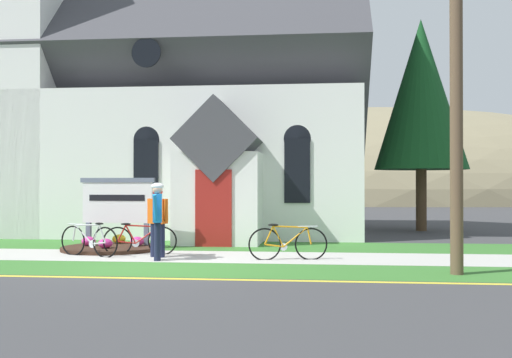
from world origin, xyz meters
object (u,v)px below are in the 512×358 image
(bicycle_yellow, at_px, (140,240))
(roadside_conifer, at_px, (421,95))
(church_sign, at_px, (117,202))
(bicycle_silver, at_px, (288,243))
(utility_pole, at_px, (451,25))
(cyclist_in_white_jersey, at_px, (158,218))
(cyclist_in_yellow_jersey, at_px, (157,215))
(bicycle_blue, at_px, (89,240))

(bicycle_yellow, relative_size, roadside_conifer, 0.22)
(church_sign, xyz_separation_m, roadside_conifer, (9.04, 7.03, 3.76))
(bicycle_yellow, bearing_deg, bicycle_silver, -9.47)
(bicycle_silver, relative_size, utility_pole, 0.21)
(church_sign, height_order, cyclist_in_white_jersey, church_sign)
(bicycle_yellow, relative_size, cyclist_in_yellow_jersey, 1.00)
(utility_pole, bearing_deg, bicycle_blue, 165.59)
(bicycle_silver, bearing_deg, roadside_conifer, 63.99)
(bicycle_blue, distance_m, cyclist_in_white_jersey, 1.74)
(cyclist_in_white_jersey, relative_size, cyclist_in_yellow_jersey, 0.92)
(church_sign, height_order, bicycle_yellow, church_sign)
(cyclist_in_yellow_jersey, height_order, utility_pole, utility_pole)
(church_sign, height_order, bicycle_silver, church_sign)
(bicycle_blue, height_order, utility_pole, utility_pole)
(cyclist_in_white_jersey, xyz_separation_m, roadside_conifer, (7.44, 8.88, 4.06))
(utility_pole, bearing_deg, church_sign, 153.80)
(church_sign, height_order, cyclist_in_yellow_jersey, church_sign)
(church_sign, height_order, roadside_conifer, roadside_conifer)
(church_sign, relative_size, bicycle_silver, 1.15)
(bicycle_yellow, bearing_deg, cyclist_in_yellow_jersey, -54.94)
(cyclist_in_white_jersey, height_order, roadside_conifer, roadside_conifer)
(church_sign, xyz_separation_m, utility_pole, (7.81, -3.84, 3.51))
(church_sign, xyz_separation_m, cyclist_in_yellow_jersey, (1.75, -2.42, -0.19))
(utility_pole, bearing_deg, cyclist_in_yellow_jersey, 166.80)
(bicycle_silver, distance_m, utility_pole, 5.69)
(bicycle_yellow, xyz_separation_m, cyclist_in_white_jersey, (0.56, -0.44, 0.56))
(bicycle_blue, relative_size, cyclist_in_white_jersey, 1.02)
(roadside_conifer, bearing_deg, cyclist_in_white_jersey, -129.97)
(church_sign, xyz_separation_m, cyclist_in_white_jersey, (1.60, -1.84, -0.30))
(bicycle_silver, xyz_separation_m, bicycle_yellow, (-3.59, 0.60, -0.02))
(bicycle_silver, bearing_deg, church_sign, 156.56)
(cyclist_in_yellow_jersey, bearing_deg, roadside_conifer, 52.36)
(bicycle_yellow, distance_m, cyclist_in_white_jersey, 0.90)
(bicycle_silver, bearing_deg, bicycle_blue, 177.74)
(bicycle_silver, xyz_separation_m, cyclist_in_yellow_jersey, (-2.88, -0.41, 0.64))
(bicycle_blue, distance_m, cyclist_in_yellow_jersey, 2.01)
(bicycle_silver, distance_m, bicycle_yellow, 3.64)
(church_sign, xyz_separation_m, bicycle_yellow, (1.04, -1.41, -0.85))
(cyclist_in_yellow_jersey, xyz_separation_m, roadside_conifer, (7.29, 9.45, 3.96))
(cyclist_in_yellow_jersey, distance_m, utility_pole, 7.25)
(church_sign, height_order, bicycle_blue, church_sign)
(cyclist_in_yellow_jersey, bearing_deg, cyclist_in_white_jersey, 104.64)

